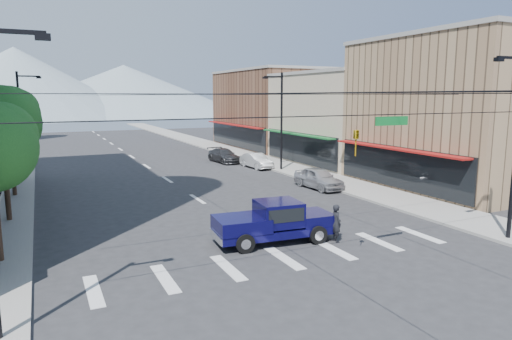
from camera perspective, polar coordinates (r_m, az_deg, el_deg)
The scene contains 19 objects.
ground at distance 18.95m, azimuth 6.29°, elevation -12.23°, with size 160.00×160.00×0.00m, color #28282B.
sidewalk_left at distance 55.45m, azimuth -27.94°, elevation 1.10°, with size 4.00×120.00×0.15m, color gray.
sidewalk_right at distance 59.36m, azimuth -4.15°, elevation 2.63°, with size 4.00×120.00×0.15m, color gray.
shop_near at distance 38.55m, azimuth 24.36°, elevation 6.34°, with size 12.00×14.00×11.00m, color #8C6B4C.
shop_mid at distance 48.84m, azimuth 11.64°, elevation 6.25°, with size 12.00×14.00×9.00m, color tan.
shop_far at distance 62.33m, azimuth 2.72°, elevation 7.50°, with size 12.00×18.00×10.00m, color brown.
mountain_left at distance 165.10m, azimuth -27.78°, elevation 9.65°, with size 80.00×80.00×22.00m, color gray.
mountain_right at distance 177.41m, azimuth -16.11°, elevation 9.60°, with size 90.00×90.00×18.00m, color gray.
tree_midnear at distance 28.14m, azimuth -29.02°, elevation 5.40°, with size 4.09×4.09×7.52m.
tree_midfar at distance 35.15m, azimuth -28.29°, elevation 5.02°, with size 3.65×3.64×6.71m.
tree_far at distance 42.11m, azimuth -27.92°, elevation 6.40°, with size 4.09×4.09×7.52m.
signal_rig at distance 17.06m, azimuth 8.87°, elevation 1.46°, with size 21.80×0.20×9.00m.
lamp_pole_nw at distance 45.02m, azimuth -27.20°, elevation 5.74°, with size 2.00×0.25×9.00m.
lamp_pole_ne at distance 42.08m, azimuth 3.05°, elevation 6.56°, with size 2.00×0.25×9.00m.
pickup_truck at distance 21.86m, azimuth 2.24°, elevation -6.39°, with size 6.00×2.67×1.98m.
pedestrian at distance 22.26m, azimuth 10.01°, elevation -6.55°, with size 0.67×0.44×1.82m, color black.
parked_car_near at distance 34.64m, azimuth 7.83°, elevation -1.01°, with size 1.87×4.64×1.58m, color #A2A2A6.
parked_car_mid at distance 44.05m, azimuth 0.06°, elevation 1.16°, with size 1.49×4.29×1.41m, color silver.
parked_car_far at distance 47.95m, azimuth -4.03°, elevation 1.82°, with size 2.00×4.92×1.43m, color #313134.
Camera 1 is at (-9.35, -14.96, 6.94)m, focal length 32.00 mm.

